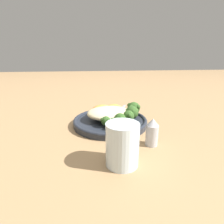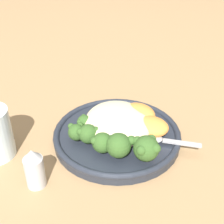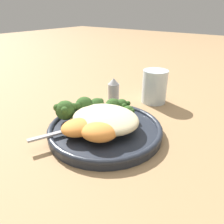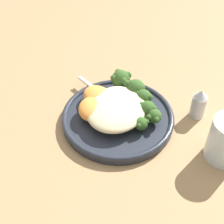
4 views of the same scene
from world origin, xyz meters
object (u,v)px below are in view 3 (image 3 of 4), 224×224
at_px(broccoli_stalk_2, 120,110).
at_px(spoon, 68,129).
at_px(broccoli_stalk_1, 122,116).
at_px(broccoli_stalk_5, 98,114).
at_px(plate, 105,129).
at_px(quinoa_mound, 105,118).
at_px(sweet_potato_chunk_0, 99,132).
at_px(broccoli_stalk_3, 110,111).
at_px(water_glass, 155,86).
at_px(salt_shaker, 114,91).
at_px(broccoli_stalk_0, 119,119).
at_px(broccoli_stalk_7, 68,111).
at_px(broccoli_stalk_6, 85,109).
at_px(broccoli_stalk_4, 99,111).
at_px(sweet_potato_chunk_1, 79,127).

xyz_separation_m(broccoli_stalk_2, spoon, (0.04, 0.12, -0.01)).
xyz_separation_m(broccoli_stalk_1, broccoli_stalk_5, (0.05, 0.02, 0.00)).
bearing_deg(plate, spoon, 56.10).
xyz_separation_m(quinoa_mound, sweet_potato_chunk_0, (-0.02, 0.05, -0.00)).
distance_m(plate, broccoli_stalk_3, 0.04).
height_order(water_glass, salt_shaker, water_glass).
xyz_separation_m(broccoli_stalk_0, salt_shaker, (0.11, -0.13, 0.00)).
bearing_deg(broccoli_stalk_5, water_glass, -63.19).
bearing_deg(broccoli_stalk_3, sweet_potato_chunk_0, -179.84).
xyz_separation_m(broccoli_stalk_7, sweet_potato_chunk_0, (-0.10, 0.02, -0.00)).
distance_m(broccoli_stalk_2, spoon, 0.13).
relative_size(plate, quinoa_mound, 1.67).
xyz_separation_m(plate, broccoli_stalk_6, (0.06, -0.00, 0.03)).
distance_m(water_glass, salt_shaker, 0.11).
bearing_deg(broccoli_stalk_2, quinoa_mound, 175.64).
relative_size(broccoli_stalk_4, broccoli_stalk_6, 1.00).
bearing_deg(plate, broccoli_stalk_5, -22.99).
xyz_separation_m(spoon, salt_shaker, (0.05, -0.21, 0.01)).
bearing_deg(broccoli_stalk_0, plate, 151.53).
bearing_deg(broccoli_stalk_7, salt_shaker, -95.95).
height_order(plate, sweet_potato_chunk_1, sweet_potato_chunk_1).
distance_m(broccoli_stalk_5, sweet_potato_chunk_1, 0.07).
bearing_deg(water_glass, sweet_potato_chunk_1, 86.35).
distance_m(broccoli_stalk_2, sweet_potato_chunk_0, 0.11).
distance_m(broccoli_stalk_6, sweet_potato_chunk_1, 0.07).
bearing_deg(spoon, sweet_potato_chunk_0, 125.98).
relative_size(broccoli_stalk_3, broccoli_stalk_5, 1.55).
distance_m(sweet_potato_chunk_0, sweet_potato_chunk_1, 0.04).
distance_m(sweet_potato_chunk_0, spoon, 0.07).
bearing_deg(sweet_potato_chunk_0, plate, -62.73).
relative_size(broccoli_stalk_4, broccoli_stalk_7, 0.83).
height_order(broccoli_stalk_4, sweet_potato_chunk_1, broccoli_stalk_4).
xyz_separation_m(broccoli_stalk_0, broccoli_stalk_4, (0.06, -0.00, 0.00)).
xyz_separation_m(broccoli_stalk_3, broccoli_stalk_7, (0.06, 0.06, 0.01)).
distance_m(quinoa_mound, water_glass, 0.22).
bearing_deg(plate, broccoli_stalk_0, -139.48).
height_order(plate, broccoli_stalk_5, broccoli_stalk_5).
height_order(sweet_potato_chunk_1, salt_shaker, salt_shaker).
xyz_separation_m(broccoli_stalk_6, sweet_potato_chunk_1, (-0.04, 0.06, -0.00)).
bearing_deg(broccoli_stalk_0, spoon, 162.76).
relative_size(broccoli_stalk_7, spoon, 1.18).
height_order(spoon, salt_shaker, salt_shaker).
height_order(broccoli_stalk_4, broccoli_stalk_7, broccoli_stalk_7).
height_order(broccoli_stalk_1, salt_shaker, salt_shaker).
bearing_deg(sweet_potato_chunk_1, broccoli_stalk_6, -55.49).
height_order(quinoa_mound, salt_shaker, salt_shaker).
height_order(broccoli_stalk_3, salt_shaker, salt_shaker).
bearing_deg(broccoli_stalk_3, plate, 176.12).
height_order(broccoli_stalk_0, broccoli_stalk_1, same).
distance_m(broccoli_stalk_1, water_glass, 0.18).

